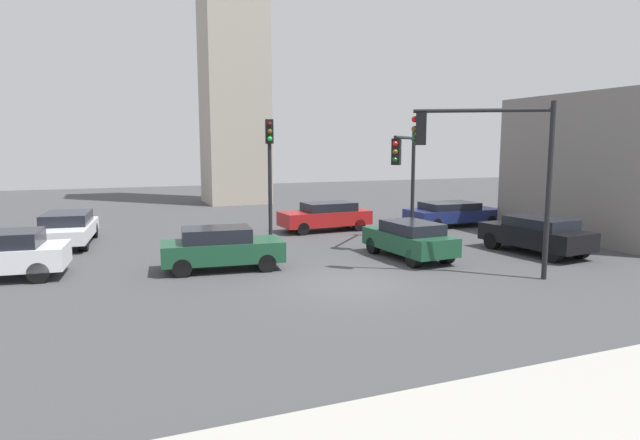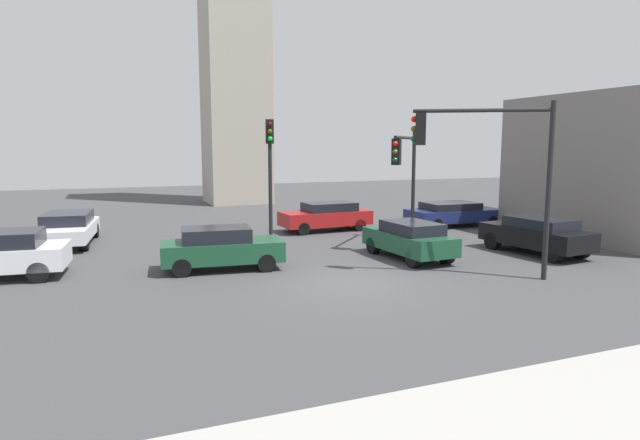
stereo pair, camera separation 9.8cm
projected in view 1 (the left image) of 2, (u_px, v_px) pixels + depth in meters
The scene contains 12 objects.
ground_plane at pixel (351, 283), 16.31m from camera, with size 85.05×85.05×0.00m, color #424244.
sidewalk_corner at pixel (603, 417), 8.15m from camera, with size 30.62×3.53×0.15m, color #A8A59E.
traffic_light_0 at pixel (270, 158), 22.52m from camera, with size 0.38×0.48×5.22m.
traffic_light_1 at pixel (486, 152), 16.60m from camera, with size 3.69×2.30×5.47m.
traffic_light_2 at pixel (405, 164), 22.09m from camera, with size 2.65×2.84×4.83m.
car_0 at pixel (67, 228), 22.58m from camera, with size 2.48×4.97×1.35m.
car_1 at pixel (452, 213), 27.92m from camera, with size 4.84×2.25×1.24m.
car_2 at pixel (221, 248), 18.02m from camera, with size 4.15×2.13×1.44m.
car_3 at pixel (326, 216), 26.30m from camera, with size 4.44×1.95×1.39m.
car_5 at pixel (536, 234), 20.70m from camera, with size 2.18×4.38×1.43m.
car_6 at pixel (409, 239), 19.81m from camera, with size 1.90×4.01×1.39m.
skyline_tower at pixel (233, 30), 37.87m from camera, with size 4.33×4.33×24.42m, color #A89E8E.
Camera 1 is at (-6.85, -14.37, 4.14)m, focal length 30.28 mm.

